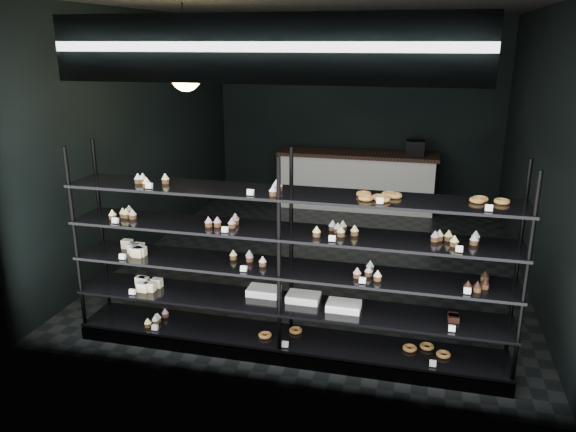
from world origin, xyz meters
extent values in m
cube|color=black|center=(0.00, 0.00, 0.01)|extent=(5.00, 6.00, 0.01)
cube|color=black|center=(0.00, 0.00, 3.20)|extent=(5.00, 6.00, 0.01)
cube|color=black|center=(0.00, 3.00, 1.60)|extent=(5.00, 0.01, 3.20)
cube|color=black|center=(0.00, -3.00, 1.60)|extent=(5.00, 0.01, 3.20)
cube|color=black|center=(-2.50, 0.00, 1.60)|extent=(0.01, 6.00, 3.20)
cube|color=black|center=(2.50, 0.00, 1.60)|extent=(0.01, 6.00, 3.20)
cube|color=black|center=(0.08, -2.45, 0.06)|extent=(4.00, 0.50, 0.12)
cylinder|color=black|center=(-1.89, -2.67, 0.99)|extent=(0.04, 0.04, 1.85)
cylinder|color=black|center=(-1.89, -2.23, 0.99)|extent=(0.04, 0.04, 1.85)
cylinder|color=black|center=(0.08, -2.67, 0.99)|extent=(0.04, 0.04, 1.85)
cylinder|color=black|center=(0.08, -2.23, 0.99)|extent=(0.04, 0.04, 1.85)
cylinder|color=black|center=(2.05, -2.67, 0.99)|extent=(0.04, 0.04, 1.85)
cylinder|color=black|center=(2.05, -2.23, 0.99)|extent=(0.04, 0.04, 1.85)
cube|color=black|center=(0.08, -2.45, 0.15)|extent=(4.00, 0.50, 0.03)
cube|color=black|center=(0.08, -2.45, 0.50)|extent=(4.00, 0.50, 0.02)
cube|color=black|center=(0.08, -2.45, 0.85)|extent=(4.00, 0.50, 0.02)
cube|color=black|center=(0.08, -2.45, 1.20)|extent=(4.00, 0.50, 0.02)
cube|color=black|center=(0.08, -2.45, 1.55)|extent=(4.00, 0.50, 0.02)
cube|color=white|center=(-1.13, -2.63, 1.59)|extent=(0.06, 0.04, 0.06)
cube|color=white|center=(-0.16, -2.63, 1.59)|extent=(0.05, 0.04, 0.06)
cube|color=white|center=(0.94, -2.63, 1.59)|extent=(0.05, 0.04, 0.06)
cube|color=white|center=(1.69, -2.63, 1.59)|extent=(0.06, 0.04, 0.06)
cube|color=white|center=(-1.43, -2.63, 1.24)|extent=(0.06, 0.04, 0.06)
cube|color=white|center=(-0.45, -2.63, 1.24)|extent=(0.06, 0.04, 0.06)
cube|color=white|center=(0.55, -2.63, 1.24)|extent=(0.05, 0.04, 0.06)
cube|color=white|center=(1.51, -2.63, 1.24)|extent=(0.06, 0.04, 0.06)
cube|color=white|center=(-1.44, -2.63, 0.89)|extent=(0.06, 0.04, 0.06)
cube|color=white|center=(-0.27, -2.63, 0.89)|extent=(0.06, 0.04, 0.06)
cube|color=white|center=(0.76, -2.63, 0.89)|extent=(0.05, 0.04, 0.06)
cube|color=white|center=(1.66, -2.63, 0.89)|extent=(0.06, 0.04, 0.06)
cube|color=white|center=(-1.35, -2.63, 0.54)|extent=(0.06, 0.04, 0.06)
cube|color=white|center=(1.50, -2.63, 0.54)|extent=(0.06, 0.04, 0.06)
cube|color=white|center=(-1.12, -2.63, 0.19)|extent=(0.06, 0.04, 0.06)
cube|color=white|center=(0.10, -2.63, 0.19)|extent=(0.05, 0.04, 0.06)
cube|color=white|center=(1.40, -2.63, 0.19)|extent=(0.06, 0.04, 0.06)
cube|color=#0B1339|center=(0.00, -2.92, 2.75)|extent=(3.20, 0.04, 0.45)
cube|color=white|center=(0.00, -2.94, 2.75)|extent=(3.30, 0.02, 0.50)
cylinder|color=black|center=(-1.27, -1.37, 2.89)|extent=(0.01, 0.01, 0.57)
sphere|color=#FFC659|center=(-1.27, -1.37, 2.45)|extent=(0.31, 0.31, 0.31)
cube|color=silver|center=(0.10, 2.50, 0.46)|extent=(2.61, 0.60, 0.92)
cube|color=black|center=(0.10, 2.50, 0.95)|extent=(2.71, 0.65, 0.06)
cube|color=black|center=(1.05, 2.50, 1.10)|extent=(0.30, 0.30, 0.25)
camera|label=1|loc=(1.23, -6.97, 2.80)|focal=35.00mm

